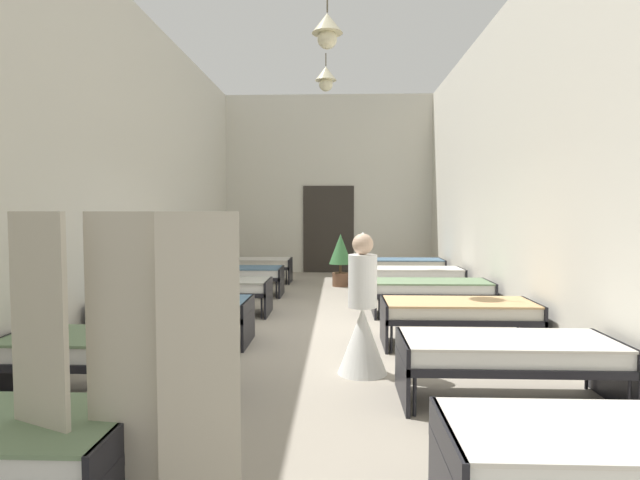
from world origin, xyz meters
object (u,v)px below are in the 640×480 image
object	(u,v)px
privacy_screen	(121,374)
nurse_near_aisle	(362,323)
bed_left_row_4	(236,274)
potted_plant	(340,255)
bed_right_row_4	(414,275)
bed_left_row_5	(252,264)
bed_right_row_5	(403,265)
bed_right_row_0	(626,453)
bed_right_row_1	(507,353)
bed_right_row_3	(431,289)
bed_left_row_1	(110,349)
bed_left_row_2	(176,310)
bed_left_row_3	(212,288)
bed_right_row_2	(458,312)

from	to	relation	value
privacy_screen	nurse_near_aisle	bearing A→B (deg)	70.46
bed_left_row_4	potted_plant	size ratio (longest dim) A/B	1.60
nurse_near_aisle	bed_right_row_4	bearing A→B (deg)	90.23
bed_left_row_5	privacy_screen	size ratio (longest dim) A/B	1.12
bed_left_row_5	bed_right_row_5	xyz separation A→B (m)	(3.59, 0.00, 0.00)
bed_right_row_0	bed_left_row_4	world-z (taller)	same
bed_right_row_1	bed_right_row_3	distance (m)	3.80
bed_right_row_0	bed_left_row_1	bearing A→B (deg)	152.12
bed_right_row_5	bed_left_row_5	bearing A→B (deg)	180.00
bed_right_row_5	bed_left_row_4	bearing A→B (deg)	-152.12
bed_left_row_2	potted_plant	world-z (taller)	potted_plant
bed_right_row_0	potted_plant	world-z (taller)	potted_plant
bed_left_row_3	bed_right_row_0	bearing A→B (deg)	-57.79
bed_right_row_5	nurse_near_aisle	size ratio (longest dim) A/B	1.28
bed_right_row_5	potted_plant	bearing A→B (deg)	-159.32
bed_right_row_4	privacy_screen	size ratio (longest dim) A/B	1.12
bed_left_row_3	bed_right_row_4	distance (m)	4.06
nurse_near_aisle	privacy_screen	xyz separation A→B (m)	(-1.39, -2.72, 0.32)
bed_right_row_0	privacy_screen	size ratio (longest dim) A/B	1.12
bed_right_row_4	potted_plant	world-z (taller)	potted_plant
bed_right_row_2	bed_left_row_4	size ratio (longest dim) A/B	1.00
bed_left_row_1	potted_plant	world-z (taller)	potted_plant
bed_right_row_1	bed_right_row_4	size ratio (longest dim) A/B	1.00
bed_right_row_1	nurse_near_aisle	distance (m)	1.47
bed_left_row_3	nurse_near_aisle	xyz separation A→B (m)	(2.34, -3.04, 0.09)
bed_left_row_1	nurse_near_aisle	world-z (taller)	nurse_near_aisle
bed_right_row_1	nurse_near_aisle	bearing A→B (deg)	148.77
bed_right_row_4	privacy_screen	distance (m)	8.12
privacy_screen	bed_left_row_5	bearing A→B (deg)	103.14
bed_right_row_3	bed_right_row_0	bearing A→B (deg)	-90.00
bed_left_row_2	bed_right_row_4	xyz separation A→B (m)	(3.59, 3.80, 0.00)
nurse_near_aisle	bed_right_row_1	bearing A→B (deg)	-16.76
bed_right_row_2	bed_left_row_2	bearing A→B (deg)	180.00
bed_left_row_2	bed_right_row_0	bearing A→B (deg)	-46.62
bed_right_row_3	nurse_near_aisle	size ratio (longest dim) A/B	1.28
bed_right_row_2	bed_right_row_0	bearing A→B (deg)	-90.00
bed_right_row_0	nurse_near_aisle	world-z (taller)	nurse_near_aisle
bed_right_row_0	bed_left_row_4	size ratio (longest dim) A/B	1.00
bed_right_row_1	bed_right_row_3	size ratio (longest dim) A/B	1.00
bed_right_row_1	nurse_near_aisle	world-z (taller)	nurse_near_aisle
bed_right_row_0	bed_right_row_3	size ratio (longest dim) A/B	1.00
bed_left_row_4	bed_right_row_1	bearing A→B (deg)	-57.79
bed_left_row_3	potted_plant	world-z (taller)	potted_plant
bed_right_row_2	bed_right_row_3	bearing A→B (deg)	90.00
bed_left_row_4	bed_left_row_5	world-z (taller)	same
bed_right_row_4	bed_right_row_5	world-z (taller)	same
bed_right_row_3	potted_plant	size ratio (longest dim) A/B	1.60
bed_right_row_0	bed_left_row_1	size ratio (longest dim) A/B	1.00
bed_right_row_5	privacy_screen	size ratio (longest dim) A/B	1.12
bed_left_row_1	bed_left_row_2	world-z (taller)	same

